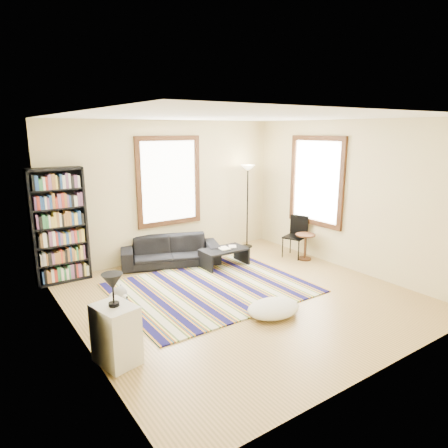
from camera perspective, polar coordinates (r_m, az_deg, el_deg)
floor at (r=6.56m, az=2.51°, el=-10.67°), size 5.00×5.00×0.10m
ceiling at (r=5.99m, az=2.80°, el=15.55°), size 5.00×5.00×0.10m
wall_back at (r=8.26m, az=-8.09°, el=4.75°), size 5.00×0.10×2.80m
wall_front at (r=4.42m, az=23.02°, el=-3.78°), size 5.00×0.10×2.80m
wall_left at (r=5.04m, az=-21.17°, el=-1.57°), size 0.10×5.00×2.80m
wall_right at (r=7.89m, az=17.64°, el=3.85°), size 0.10×5.00×2.80m
window_back at (r=8.16m, az=-7.88°, el=6.07°), size 1.20×0.06×1.60m
window_right at (r=8.32m, az=13.05°, el=5.99°), size 0.06×1.20×1.60m
rug at (r=6.83m, az=-1.80°, el=-9.09°), size 3.10×2.48×0.02m
sofa at (r=7.98m, az=-7.65°, el=-3.82°), size 2.05×1.36×0.56m
bookshelf at (r=7.42m, az=-22.49°, el=-0.28°), size 0.90×0.30×2.00m
coffee_table at (r=7.82m, az=-0.00°, el=-4.82°), size 0.97×0.64×0.36m
book_a at (r=7.70m, az=-0.62°, el=-3.60°), size 0.22×0.27×0.02m
book_b at (r=7.88m, az=0.69°, el=-3.24°), size 0.23×0.25×0.02m
floor_cushion at (r=5.93m, az=7.07°, el=-11.87°), size 0.99×0.88×0.21m
floor_lamp at (r=8.93m, az=3.36°, el=2.45°), size 0.32×0.32×1.86m
side_table at (r=8.37m, az=11.49°, el=-3.21°), size 0.51×0.51×0.54m
folding_chair at (r=8.46m, az=10.08°, el=-1.83°), size 0.54×0.52×0.86m
white_cabinet at (r=4.87m, az=-15.17°, el=-14.97°), size 0.48×0.57×0.70m
table_lamp at (r=4.64m, az=-15.58°, el=-9.07°), size 0.28×0.28×0.38m
dog at (r=5.91m, az=-15.75°, el=-10.68°), size 0.54×0.63×0.53m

